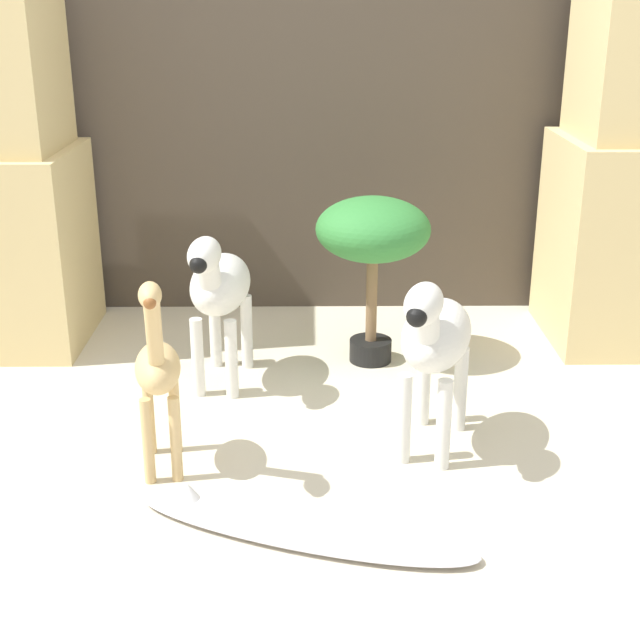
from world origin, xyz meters
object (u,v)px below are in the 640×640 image
at_px(zebra_left, 219,287).
at_px(giraffe_figurine, 158,370).
at_px(potted_palm_front, 373,236).
at_px(zebra_right, 434,338).
at_px(surfboard, 299,524).

relative_size(zebra_left, giraffe_figurine, 0.93).
height_order(giraffe_figurine, potted_palm_front, giraffe_figurine).
xyz_separation_m(zebra_left, giraffe_figurine, (-0.12, -0.64, -0.05)).
distance_m(zebra_right, zebra_left, 0.88).
xyz_separation_m(giraffe_figurine, potted_palm_front, (0.69, 0.86, 0.18)).
relative_size(giraffe_figurine, surfboard, 0.66).
relative_size(zebra_right, zebra_left, 1.00).
distance_m(zebra_right, surfboard, 0.72).
bearing_deg(zebra_right, zebra_left, 144.49).
xyz_separation_m(zebra_left, potted_palm_front, (0.57, 0.22, 0.13)).
height_order(giraffe_figurine, surfboard, giraffe_figurine).
height_order(zebra_left, giraffe_figurine, giraffe_figurine).
relative_size(potted_palm_front, surfboard, 0.66).
relative_size(zebra_right, potted_palm_front, 0.93).
height_order(zebra_right, giraffe_figurine, giraffe_figurine).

